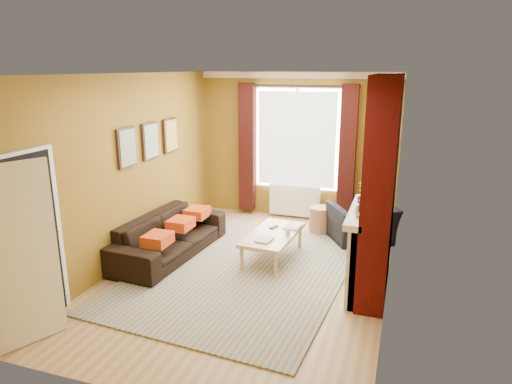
% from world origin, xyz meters
% --- Properties ---
extents(ground, '(5.50, 5.50, 0.00)m').
position_xyz_m(ground, '(0.00, 0.00, 0.00)').
color(ground, olive).
rests_on(ground, ground).
extents(room_walls, '(3.82, 5.54, 2.83)m').
position_xyz_m(room_walls, '(0.63, 0.27, 1.38)').
color(room_walls, '#826119').
rests_on(room_walls, ground).
extents(striped_rug, '(3.14, 4.15, 0.02)m').
position_xyz_m(striped_rug, '(-0.12, 0.02, 0.01)').
color(striped_rug, '#2F6C83').
rests_on(striped_rug, ground).
extents(sofa, '(1.03, 2.28, 0.65)m').
position_xyz_m(sofa, '(-1.42, 0.21, 0.33)').
color(sofa, black).
rests_on(sofa, ground).
extents(armchair, '(1.31, 1.27, 0.65)m').
position_xyz_m(armchair, '(1.39, 1.75, 0.33)').
color(armchair, black).
rests_on(armchair, ground).
extents(coffee_table, '(0.74, 1.34, 0.43)m').
position_xyz_m(coffee_table, '(0.17, 0.56, 0.39)').
color(coffee_table, tan).
rests_on(coffee_table, ground).
extents(wicker_stool, '(0.45, 0.45, 0.47)m').
position_xyz_m(wicker_stool, '(0.63, 1.97, 0.24)').
color(wicker_stool, '#976C41').
rests_on(wicker_stool, ground).
extents(floor_lamp, '(0.29, 0.29, 1.75)m').
position_xyz_m(floor_lamp, '(1.55, 2.40, 1.38)').
color(floor_lamp, black).
rests_on(floor_lamp, ground).
extents(book_a, '(0.25, 0.31, 0.03)m').
position_xyz_m(book_a, '(0.04, 0.24, 0.45)').
color(book_a, '#999999').
rests_on(book_a, coffee_table).
extents(book_b, '(0.26, 0.34, 0.02)m').
position_xyz_m(book_b, '(0.28, 0.93, 0.45)').
color(book_b, '#999999').
rests_on(book_b, coffee_table).
extents(mug, '(0.11, 0.11, 0.09)m').
position_xyz_m(mug, '(0.41, 0.55, 0.48)').
color(mug, '#999999').
rests_on(mug, coffee_table).
extents(tv_remote, '(0.11, 0.18, 0.02)m').
position_xyz_m(tv_remote, '(0.12, 0.80, 0.45)').
color(tv_remote, '#262628').
rests_on(tv_remote, coffee_table).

